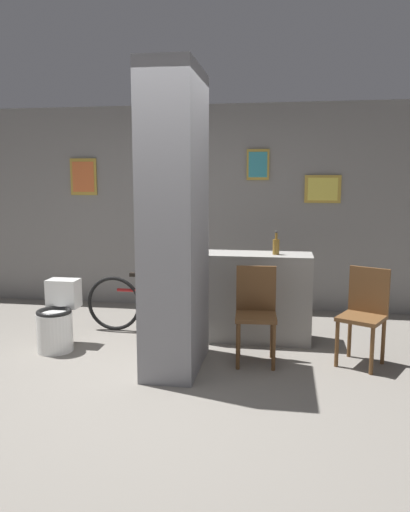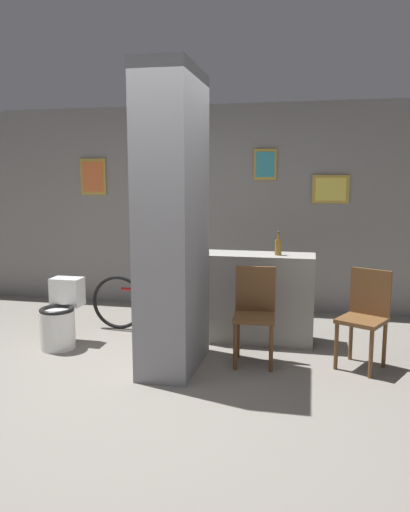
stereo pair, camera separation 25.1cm
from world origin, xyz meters
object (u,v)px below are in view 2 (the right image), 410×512
Objects in this scene: chair_by_doorway at (365,314)px; bottle_tall at (278,246)px; bicycle at (165,304)px; chair_near_pillar at (255,310)px; toilet at (60,318)px.

bottle_tall is (-0.81, 0.50, 0.52)m from chair_by_doorway.
bicycle is 1.40m from bottle_tall.
chair_near_pillar is at bearing -147.12° from chair_by_doorway.
bicycle is at bearing -169.12° from chair_by_doorway.
bicycle is (-1.06, 0.70, -0.17)m from chair_near_pillar.
chair_by_doorway reaches higher than bicycle.
chair_near_pillar is 0.98m from chair_by_doorway.
chair_by_doorway is 1.09m from bottle_tall.
chair_near_pillar is 0.81m from bottle_tall.
bicycle is 6.99× the size of bottle_tall.
chair_by_doorway is 2.13m from bicycle.
bicycle is at bearing 36.94° from toilet.
toilet is 0.76× the size of chair_near_pillar.
chair_near_pillar is 1.28m from bicycle.
bottle_tall is at bearing 71.01° from chair_near_pillar.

